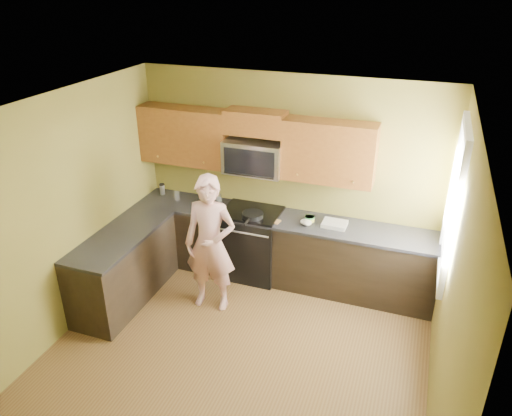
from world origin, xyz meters
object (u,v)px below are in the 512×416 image
at_px(stove, 251,243).
at_px(butter_tub, 310,221).
at_px(frying_pan, 253,217).
at_px(travel_mug, 163,194).
at_px(microwave, 254,172).
at_px(woman, 210,244).

xyz_separation_m(stove, butter_tub, (0.78, 0.03, 0.45)).
xyz_separation_m(frying_pan, travel_mug, (-1.48, 0.30, -0.03)).
bearing_deg(travel_mug, microwave, -0.89).
relative_size(stove, travel_mug, 5.95).
relative_size(frying_pan, butter_tub, 3.91).
height_order(stove, woman, woman).
distance_m(microwave, woman, 1.14).
bearing_deg(butter_tub, frying_pan, -165.15).
bearing_deg(stove, butter_tub, 2.44).
xyz_separation_m(stove, frying_pan, (0.07, -0.15, 0.47)).
bearing_deg(butter_tub, microwave, 173.26).
bearing_deg(stove, microwave, 90.00).
bearing_deg(travel_mug, stove, -5.98).
distance_m(woman, travel_mug, 1.54).
distance_m(stove, travel_mug, 1.48).
bearing_deg(frying_pan, stove, 115.75).
bearing_deg(woman, microwave, 72.45).
height_order(microwave, travel_mug, microwave).
xyz_separation_m(butter_tub, travel_mug, (-2.18, 0.11, 0.00)).
distance_m(stove, frying_pan, 0.50).
bearing_deg(woman, butter_tub, 36.11).
bearing_deg(butter_tub, travel_mug, 177.01).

